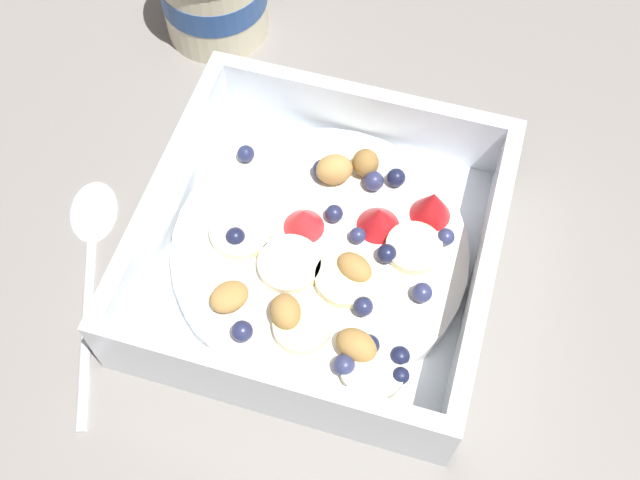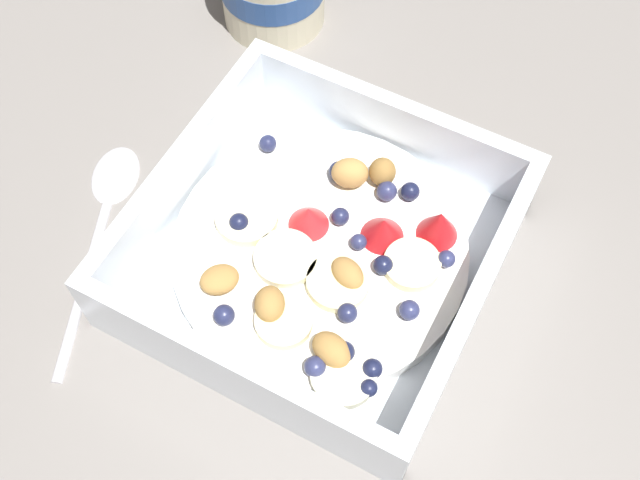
{
  "view_description": "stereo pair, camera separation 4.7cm",
  "coord_description": "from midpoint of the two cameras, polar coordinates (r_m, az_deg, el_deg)",
  "views": [
    {
      "loc": [
        0.08,
        -0.22,
        0.43
      ],
      "look_at": [
        0.01,
        0.01,
        0.03
      ],
      "focal_mm": 43.23,
      "sensor_mm": 36.0,
      "label": 1
    },
    {
      "loc": [
        0.12,
        -0.2,
        0.43
      ],
      "look_at": [
        0.01,
        0.01,
        0.03
      ],
      "focal_mm": 43.23,
      "sensor_mm": 36.0,
      "label": 2
    }
  ],
  "objects": [
    {
      "name": "spoon",
      "position": [
        0.52,
        -19.14,
        -0.45
      ],
      "size": [
        0.08,
        0.17,
        0.01
      ],
      "color": "silver",
      "rests_on": "ground"
    },
    {
      "name": "ground_plane",
      "position": [
        0.49,
        -4.39,
        -2.1
      ],
      "size": [
        2.4,
        2.4,
        0.0
      ],
      "primitive_type": "plane",
      "color": "gray"
    },
    {
      "name": "fruit_bowl",
      "position": [
        0.47,
        -2.62,
        -1.07
      ],
      "size": [
        0.21,
        0.21,
        0.06
      ],
      "color": "white",
      "rests_on": "ground"
    }
  ]
}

